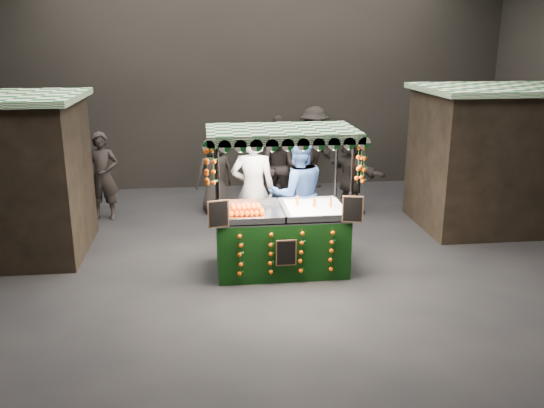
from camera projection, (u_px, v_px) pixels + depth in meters
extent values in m
plane|color=black|center=(272.00, 264.00, 9.11)|extent=(12.00, 12.00, 0.00)
cube|color=black|center=(246.00, 79.00, 13.17)|extent=(12.00, 0.10, 5.00)
cube|color=black|center=(366.00, 197.00, 3.64)|extent=(12.00, 0.10, 5.00)
cube|color=black|center=(498.00, 160.00, 10.69)|extent=(2.80, 2.00, 2.50)
cube|color=#135821|center=(506.00, 89.00, 10.32)|extent=(3.00, 2.20, 0.10)
cube|color=black|center=(281.00, 242.00, 8.80)|extent=(1.94, 1.06, 0.88)
cube|color=silver|center=(281.00, 214.00, 8.67)|extent=(1.94, 1.06, 0.04)
cylinder|color=black|center=(219.00, 216.00, 8.04)|extent=(0.04, 0.04, 2.12)
cylinder|color=black|center=(351.00, 211.00, 8.25)|extent=(0.04, 0.04, 2.12)
cylinder|color=black|center=(217.00, 196.00, 8.99)|extent=(0.04, 0.04, 2.12)
cylinder|color=black|center=(335.00, 193.00, 9.21)|extent=(0.04, 0.04, 2.12)
cube|color=#135821|center=(281.00, 131.00, 8.31)|extent=(2.16, 1.28, 0.07)
cube|color=silver|center=(316.00, 209.00, 8.71)|extent=(0.86, 0.95, 0.07)
cube|color=black|center=(218.00, 214.00, 7.97)|extent=(0.30, 0.08, 0.39)
cube|color=black|center=(353.00, 209.00, 8.19)|extent=(0.30, 0.08, 0.39)
cube|color=black|center=(286.00, 253.00, 8.25)|extent=(0.30, 0.02, 0.39)
imported|color=gray|center=(253.00, 191.00, 9.53)|extent=(0.80, 0.59, 2.01)
imported|color=navy|center=(298.00, 194.00, 9.42)|extent=(1.03, 0.84, 1.95)
imported|color=black|center=(103.00, 176.00, 11.15)|extent=(0.65, 0.45, 1.71)
imported|color=#2A2322|center=(280.00, 168.00, 11.80)|extent=(1.00, 0.88, 1.72)
imported|color=#2E2925|center=(279.00, 157.00, 12.66)|extent=(1.10, 0.54, 1.82)
imported|color=black|center=(314.00, 148.00, 13.40)|extent=(1.37, 1.38, 1.91)
imported|color=black|center=(215.00, 174.00, 11.57)|extent=(0.90, 0.73, 1.59)
imported|color=#292421|center=(352.00, 173.00, 11.58)|extent=(1.12, 1.57, 1.63)
imported|color=#2D2724|center=(273.00, 160.00, 13.03)|extent=(0.45, 0.61, 1.53)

